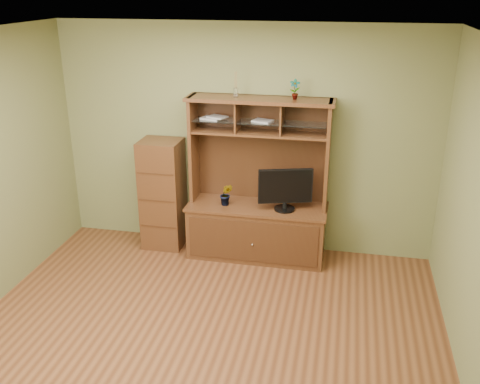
# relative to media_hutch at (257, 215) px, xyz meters

# --- Properties ---
(room) EXTENTS (4.54, 4.04, 2.74)m
(room) POSITION_rel_media_hutch_xyz_m (-0.21, -1.73, 0.83)
(room) COLOR #552D18
(room) RESTS_ON ground
(media_hutch) EXTENTS (1.66, 0.61, 1.90)m
(media_hutch) POSITION_rel_media_hutch_xyz_m (0.00, 0.00, 0.00)
(media_hutch) COLOR #402312
(media_hutch) RESTS_ON room
(monitor) EXTENTS (0.61, 0.24, 0.49)m
(monitor) POSITION_rel_media_hutch_xyz_m (0.33, -0.08, 0.39)
(monitor) COLOR black
(monitor) RESTS_ON media_hutch
(orchid_plant) EXTENTS (0.15, 0.12, 0.27)m
(orchid_plant) POSITION_rel_media_hutch_xyz_m (-0.36, -0.08, 0.26)
(orchid_plant) COLOR #33561D
(orchid_plant) RESTS_ON media_hutch
(top_plant) EXTENTS (0.12, 0.08, 0.22)m
(top_plant) POSITION_rel_media_hutch_xyz_m (0.38, 0.08, 1.49)
(top_plant) COLOR #3C6C25
(top_plant) RESTS_ON media_hutch
(reed_diffuser) EXTENTS (0.06, 0.06, 0.28)m
(reed_diffuser) POSITION_rel_media_hutch_xyz_m (-0.27, 0.08, 1.49)
(reed_diffuser) COLOR silver
(reed_diffuser) RESTS_ON media_hutch
(magazines) EXTENTS (0.85, 0.22, 0.04)m
(magazines) POSITION_rel_media_hutch_xyz_m (-0.34, 0.08, 1.13)
(magazines) COLOR #BBBBC0
(magazines) RESTS_ON media_hutch
(side_cabinet) EXTENTS (0.48, 0.44, 1.35)m
(side_cabinet) POSITION_rel_media_hutch_xyz_m (-1.18, 0.03, 0.16)
(side_cabinet) COLOR #402312
(side_cabinet) RESTS_ON room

